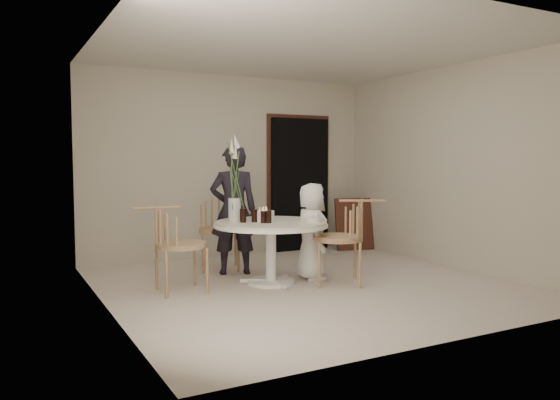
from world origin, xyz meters
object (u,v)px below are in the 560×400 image
boy (312,232)px  chair_far (220,221)px  chair_right (350,229)px  birthday_cake (264,216)px  flower_vase (235,190)px  table (271,231)px  chair_left (169,236)px  girl (234,210)px

boy → chair_far: bearing=45.9°
chair_right → birthday_cake: size_ratio=4.00×
chair_far → boy: (0.70, -1.22, -0.04)m
chair_right → flower_vase: 1.41m
boy → table: bearing=102.2°
chair_far → chair_left: (-1.01, -1.08, -0.00)m
flower_vase → chair_right: bearing=-29.7°
chair_right → girl: size_ratio=0.61×
table → chair_left: chair_left is taller
chair_far → boy: bearing=-41.5°
chair_far → birthday_cake: (0.11, -1.12, 0.17)m
chair_right → flower_vase: bearing=-90.9°
chair_far → flower_vase: bearing=-82.7°
chair_left → birthday_cake: size_ratio=3.84×
table → chair_right: 0.92m
chair_far → birthday_cake: chair_far is taller
chair_right → boy: boy is taller
chair_right → flower_vase: flower_vase is taller
chair_left → boy: (1.72, -0.14, -0.04)m
table → chair_right: chair_right is taller
chair_right → chair_left: chair_right is taller
chair_far → flower_vase: (-0.20, -0.98, 0.47)m
flower_vase → chair_left: bearing=-172.5°
chair_left → girl: girl is taller
chair_far → girl: bearing=-70.9°
chair_far → chair_left: 1.48m
chair_left → flower_vase: size_ratio=0.94×
girl → flower_vase: (-0.20, -0.50, 0.28)m
flower_vase → chair_far: bearing=78.6°
chair_left → table: bearing=-93.0°
table → chair_far: bearing=98.1°
table → birthday_cake: 0.20m
chair_left → flower_vase: 0.95m
girl → boy: size_ratio=1.39×
birthday_cake → girl: bearing=99.0°
girl → chair_far: bearing=-72.6°
chair_right → flower_vase: size_ratio=0.98×
chair_far → chair_right: bearing=-40.8°
chair_left → boy: bearing=-92.7°
table → flower_vase: size_ratio=1.30×
chair_right → birthday_cake: chair_right is taller
table → chair_right: bearing=-29.5°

